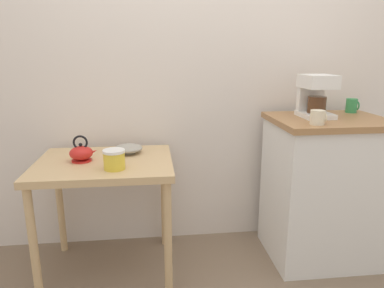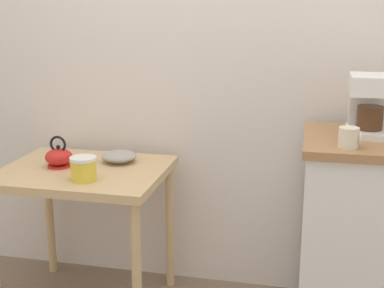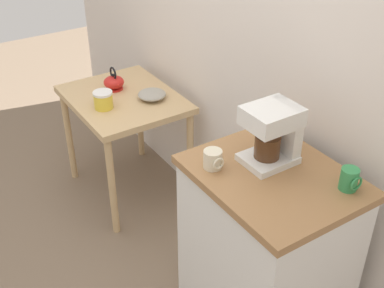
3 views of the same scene
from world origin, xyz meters
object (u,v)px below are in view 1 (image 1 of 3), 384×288
Objects in this scene: coffee_maker at (315,94)px; canister_enamel at (114,159)px; bowl_stoneware at (128,148)px; teakettle at (82,153)px; mug_small_cream at (318,117)px; mug_tall_green at (352,106)px.

canister_enamel is at bearing -168.22° from coffee_maker.
teakettle reaches higher than bowl_stoneware.
teakettle is at bearing 173.26° from mug_small_cream.
teakettle is at bearing 140.44° from canister_enamel.
bowl_stoneware is 0.29m from teakettle.
canister_enamel reaches higher than bowl_stoneware.
coffee_maker is 0.35m from mug_tall_green.
mug_tall_green reaches higher than canister_enamel.
mug_small_cream reaches higher than bowl_stoneware.
bowl_stoneware is 1.87× the size of mug_tall_green.
bowl_stoneware is 1.20m from coffee_maker.
mug_tall_green reaches higher than mug_small_cream.
coffee_maker is (1.21, 0.25, 0.30)m from canister_enamel.
teakettle is 0.26m from canister_enamel.
teakettle is 1.36× the size of canister_enamel.
mug_tall_green reaches higher than teakettle.
mug_small_cream reaches higher than teakettle.
teakettle is at bearing -152.02° from bowl_stoneware.
coffee_maker is 2.79× the size of mug_tall_green.
mug_tall_green is at bearing 2.71° from bowl_stoneware.
coffee_maker reaches higher than mug_small_cream.
canister_enamel is 1.36× the size of mug_small_cream.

